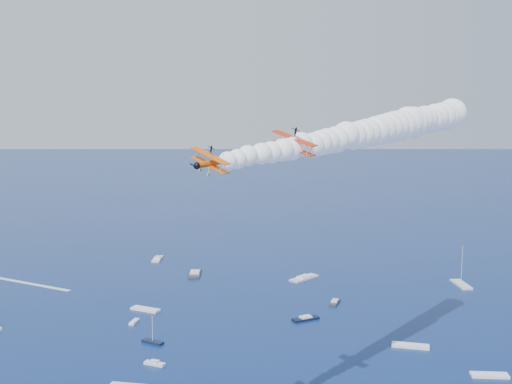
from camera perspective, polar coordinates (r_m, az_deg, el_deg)
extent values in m
cube|color=#2A3038|center=(218.23, 7.13, -9.86)|extent=(5.73, 7.78, 0.70)
cube|color=white|center=(201.72, -10.93, -11.42)|extent=(3.26, 5.37, 0.70)
cube|color=white|center=(171.77, 20.33, -15.25)|extent=(9.55, 4.88, 0.70)
cube|color=silver|center=(279.35, -8.89, -5.99)|extent=(5.24, 10.87, 0.70)
cube|color=black|center=(201.34, 4.50, -11.34)|extent=(9.11, 5.36, 0.70)
cube|color=#0E1832|center=(184.69, -9.31, -13.21)|extent=(6.40, 5.79, 0.70)
cube|color=silver|center=(249.61, 18.02, -7.93)|extent=(5.14, 12.93, 0.70)
cube|color=white|center=(184.73, 13.77, -13.33)|extent=(10.58, 6.92, 0.70)
cube|color=#2C303B|center=(253.60, -5.53, -7.34)|extent=(6.27, 14.39, 0.70)
cube|color=white|center=(212.69, -9.94, -10.39)|extent=(10.06, 8.31, 0.70)
cube|color=silver|center=(246.74, 4.36, -7.75)|extent=(12.98, 11.46, 0.70)
cube|color=white|center=(170.31, -9.14, -15.05)|extent=(5.71, 4.50, 0.70)
cube|color=white|center=(253.65, -19.60, -7.83)|extent=(31.61, 24.38, 0.04)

